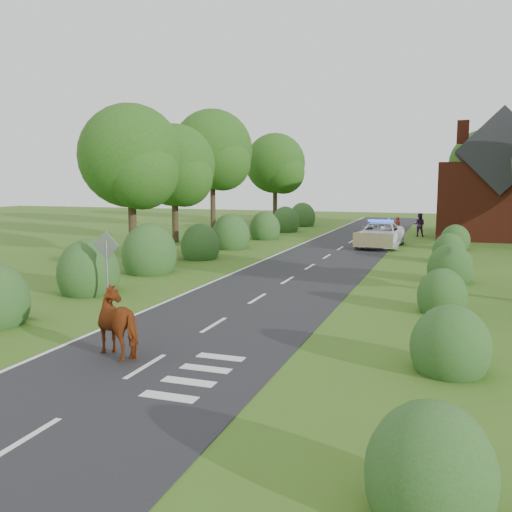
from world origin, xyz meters
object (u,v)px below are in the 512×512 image
at_px(police_van, 380,234).
at_px(road_sign, 106,255).
at_px(pedestrian_red, 397,227).
at_px(pedestrian_purple, 419,225).
at_px(cow, 123,327).

bearing_deg(police_van, road_sign, -108.40).
height_order(police_van, pedestrian_red, police_van).
bearing_deg(pedestrian_red, road_sign, 40.27).
bearing_deg(police_van, pedestrian_red, 87.34).
bearing_deg(pedestrian_purple, pedestrian_red, 49.76).
bearing_deg(cow, pedestrian_purple, -167.21).
xyz_separation_m(road_sign, cow, (4.02, -5.37, -0.95)).
xyz_separation_m(road_sign, pedestrian_purple, (9.22, 27.50, -0.76)).
height_order(cow, police_van, police_van).
distance_m(road_sign, pedestrian_purple, 29.02).
xyz_separation_m(road_sign, pedestrian_red, (7.71, 26.03, -0.88)).
distance_m(pedestrian_red, pedestrian_purple, 2.11).
distance_m(road_sign, police_van, 21.09).
height_order(road_sign, pedestrian_purple, road_sign).
xyz_separation_m(cow, pedestrian_red, (3.68, 31.39, 0.07)).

